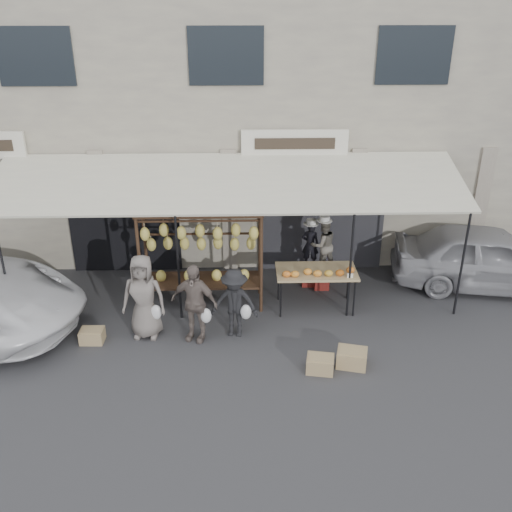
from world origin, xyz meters
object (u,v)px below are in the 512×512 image
(customer_right, at_px, (235,303))
(crate_near_a, at_px, (320,364))
(crate_far, at_px, (92,336))
(sedan, at_px, (489,258))
(vendor_left, at_px, (310,245))
(crate_near_b, at_px, (352,358))
(produce_table, at_px, (317,273))
(customer_left, at_px, (144,297))
(customer_mid, at_px, (194,303))
(banana_rack, at_px, (201,239))
(vendor_right, at_px, (323,245))

(customer_right, xyz_separation_m, crate_near_a, (1.55, -1.24, -0.57))
(customer_right, bearing_deg, crate_far, -167.97)
(crate_near_a, xyz_separation_m, sedan, (4.23, 3.13, 0.58))
(customer_right, height_order, crate_near_a, customer_right)
(vendor_left, relative_size, crate_near_b, 2.01)
(produce_table, bearing_deg, crate_near_a, -94.53)
(vendor_left, xyz_separation_m, crate_near_a, (-0.16, -3.33, -0.87))
(customer_left, distance_m, customer_mid, 1.00)
(banana_rack, distance_m, crate_near_a, 3.64)
(customer_left, height_order, crate_near_a, customer_left)
(banana_rack, bearing_deg, customer_right, -60.80)
(vendor_left, relative_size, sedan, 0.25)
(vendor_right, relative_size, customer_mid, 0.77)
(vendor_left, distance_m, customer_right, 2.72)
(banana_rack, xyz_separation_m, crate_near_b, (2.85, -2.34, -1.40))
(vendor_left, height_order, customer_left, customer_left)
(crate_near_a, bearing_deg, customer_mid, 154.22)
(crate_far, bearing_deg, crate_near_b, -10.36)
(banana_rack, distance_m, customer_left, 1.75)
(customer_mid, bearing_deg, vendor_left, 60.74)
(customer_mid, relative_size, crate_near_a, 3.34)
(customer_right, distance_m, sedan, 6.09)
(customer_left, bearing_deg, crate_near_a, -15.82)
(customer_right, distance_m, crate_far, 2.87)
(crate_near_b, relative_size, sedan, 0.13)
(crate_near_a, relative_size, crate_far, 1.08)
(customer_left, relative_size, customer_right, 1.21)
(vendor_right, xyz_separation_m, crate_far, (-4.78, -2.10, -0.95))
(vendor_right, bearing_deg, banana_rack, -4.07)
(produce_table, height_order, customer_left, customer_left)
(vendor_left, distance_m, customer_left, 4.04)
(sedan, bearing_deg, customer_left, 113.98)
(crate_near_a, distance_m, crate_far, 4.48)
(produce_table, distance_m, sedan, 4.17)
(vendor_right, height_order, customer_mid, vendor_right)
(produce_table, height_order, crate_near_a, produce_table)
(customer_left, distance_m, crate_far, 1.29)
(vendor_right, bearing_deg, customer_right, 26.02)
(crate_near_a, bearing_deg, produce_table, 85.47)
(banana_rack, relative_size, sedan, 0.61)
(customer_mid, bearing_deg, sedan, 36.21)
(crate_far, height_order, sedan, sedan)
(sedan, bearing_deg, produce_table, 113.06)
(customer_left, height_order, crate_far, customer_left)
(customer_mid, height_order, crate_near_b, customer_mid)
(produce_table, bearing_deg, crate_far, -165.77)
(crate_near_a, xyz_separation_m, crate_near_b, (0.60, 0.15, 0.02))
(vendor_left, xyz_separation_m, customer_left, (-3.48, -2.05, -0.15))
(customer_left, xyz_separation_m, crate_near_b, (3.92, -1.13, -0.71))
(banana_rack, bearing_deg, customer_mid, -93.28)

